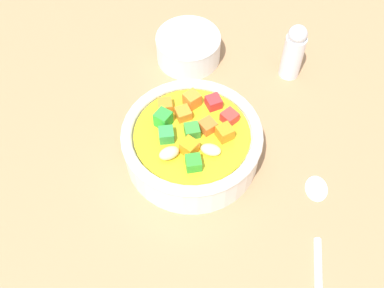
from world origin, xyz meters
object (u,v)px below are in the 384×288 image
Objects in this scene: soup_bowl_main at (192,142)px; spoon at (318,241)px; pepper_shaker at (294,51)px; side_bowl_small at (188,47)px.

soup_bowl_main is 17.37cm from spoon.
spoon is 2.39× the size of pepper_shaker.
soup_bowl_main is 1.82× the size of side_bowl_small.
spoon is 2.23× the size of side_bowl_small.
side_bowl_small is (25.34, 16.91, 1.67)cm from spoon.
side_bowl_small reaches higher than spoon.
spoon is at bearing -146.28° from side_bowl_small.
spoon is at bearing -122.67° from soup_bowl_main.
side_bowl_small is 1.07× the size of pepper_shaker.
side_bowl_small is at bearing 34.49° from spoon.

